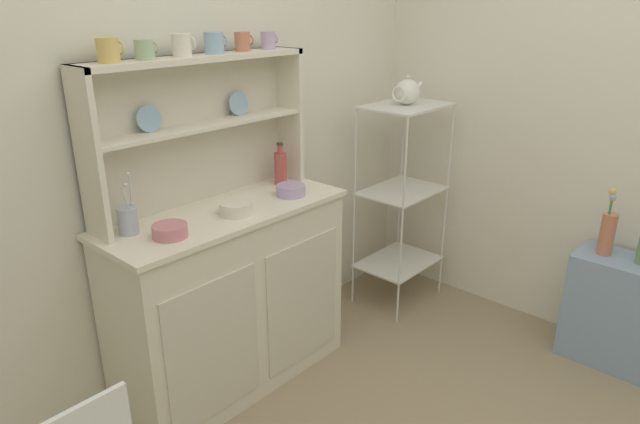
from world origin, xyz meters
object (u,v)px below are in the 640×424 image
(side_shelf_blue, at_px, (618,312))
(jam_bottle, at_px, (281,167))
(utensil_jar, at_px, (128,220))
(flower_vase, at_px, (608,230))
(hutch_shelf_unit, at_px, (197,119))
(hutch_cabinet, at_px, (231,297))
(bowl_mixing_large, at_px, (170,231))
(bakers_rack, at_px, (402,186))
(porcelain_teapot, at_px, (407,92))
(cup_gold_0, at_px, (108,50))

(side_shelf_blue, bearing_deg, jam_bottle, 124.97)
(side_shelf_blue, xyz_separation_m, utensil_jar, (-1.84, 1.41, 0.67))
(flower_vase, bearing_deg, hutch_shelf_unit, 135.86)
(hutch_cabinet, bearing_deg, bowl_mixing_large, -167.70)
(bakers_rack, height_order, bowl_mixing_large, bakers_rack)
(bowl_mixing_large, relative_size, utensil_jar, 0.55)
(hutch_cabinet, relative_size, flower_vase, 3.29)
(bowl_mixing_large, bearing_deg, jam_bottle, 11.83)
(porcelain_teapot, distance_m, flower_vase, 1.25)
(hutch_shelf_unit, bearing_deg, cup_gold_0, -173.94)
(bowl_mixing_large, bearing_deg, hutch_cabinet, 12.30)
(bakers_rack, distance_m, utensil_jar, 1.66)
(hutch_cabinet, height_order, hutch_shelf_unit, hutch_shelf_unit)
(side_shelf_blue, bearing_deg, porcelain_teapot, 99.69)
(jam_bottle, bearing_deg, hutch_shelf_unit, 169.66)
(porcelain_teapot, relative_size, flower_vase, 0.66)
(bakers_rack, xyz_separation_m, cup_gold_0, (-1.60, 0.24, 0.86))
(side_shelf_blue, distance_m, bowl_mixing_large, 2.25)
(cup_gold_0, distance_m, utensil_jar, 0.65)
(hutch_cabinet, xyz_separation_m, flower_vase, (1.41, -1.21, 0.24))
(bowl_mixing_large, bearing_deg, porcelain_teapot, -1.81)
(porcelain_teapot, bearing_deg, jam_bottle, 165.12)
(bakers_rack, relative_size, side_shelf_blue, 2.13)
(side_shelf_blue, xyz_separation_m, bowl_mixing_large, (-1.75, 1.26, 0.64))
(hutch_cabinet, xyz_separation_m, bakers_rack, (1.21, -0.12, 0.28))
(hutch_cabinet, height_order, side_shelf_blue, hutch_cabinet)
(hutch_shelf_unit, height_order, bowl_mixing_large, hutch_shelf_unit)
(bakers_rack, xyz_separation_m, flower_vase, (0.20, -1.09, -0.04))
(side_shelf_blue, xyz_separation_m, cup_gold_0, (-1.81, 1.45, 1.31))
(bakers_rack, relative_size, cup_gold_0, 12.78)
(bakers_rack, height_order, utensil_jar, bakers_rack)
(hutch_cabinet, height_order, cup_gold_0, cup_gold_0)
(utensil_jar, bearing_deg, side_shelf_blue, -37.38)
(jam_bottle, bearing_deg, flower_vase, -52.64)
(hutch_cabinet, distance_m, side_shelf_blue, 1.95)
(side_shelf_blue, bearing_deg, hutch_shelf_unit, 133.47)
(hutch_shelf_unit, relative_size, utensil_jar, 4.32)
(flower_vase, bearing_deg, jam_bottle, 127.36)
(hutch_cabinet, distance_m, cup_gold_0, 1.21)
(hutch_shelf_unit, xyz_separation_m, bakers_rack, (1.21, -0.29, -0.54))
(hutch_shelf_unit, bearing_deg, hutch_cabinet, -90.00)
(bakers_rack, bearing_deg, utensil_jar, 173.05)
(hutch_shelf_unit, distance_m, bowl_mixing_large, 0.55)
(side_shelf_blue, bearing_deg, cup_gold_0, 141.24)
(side_shelf_blue, relative_size, flower_vase, 1.64)
(side_shelf_blue, bearing_deg, bowl_mixing_large, 144.36)
(cup_gold_0, xyz_separation_m, flower_vase, (1.81, -1.33, -0.90))
(cup_gold_0, height_order, flower_vase, cup_gold_0)
(utensil_jar, bearing_deg, hutch_shelf_unit, 11.49)
(utensil_jar, bearing_deg, hutch_cabinet, -10.32)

